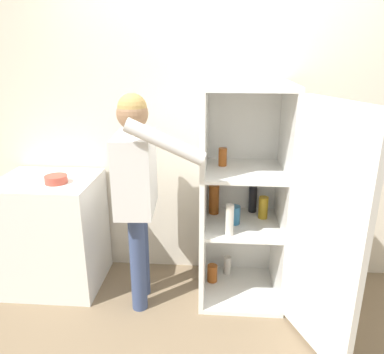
% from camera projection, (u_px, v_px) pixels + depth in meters
% --- Properties ---
extents(ground_plane, '(12.00, 12.00, 0.00)m').
position_uv_depth(ground_plane, '(213.00, 344.00, 2.49)').
color(ground_plane, '#7A664C').
extents(wall_back, '(7.00, 0.06, 2.55)m').
position_uv_depth(wall_back, '(218.00, 126.00, 3.00)').
color(wall_back, beige).
rests_on(wall_back, ground_plane).
extents(refrigerator, '(0.91, 1.21, 1.65)m').
position_uv_depth(refrigerator, '(257.00, 202.00, 2.71)').
color(refrigerator, white).
rests_on(refrigerator, ground_plane).
extents(person, '(0.64, 0.60, 1.59)m').
position_uv_depth(person, '(137.00, 179.00, 2.62)').
color(person, '#384770').
rests_on(person, ground_plane).
extents(counter, '(0.75, 0.62, 0.92)m').
position_uv_depth(counter, '(53.00, 233.00, 3.02)').
color(counter, white).
rests_on(counter, ground_plane).
extents(bowl, '(0.17, 0.17, 0.06)m').
position_uv_depth(bowl, '(56.00, 179.00, 2.78)').
color(bowl, '#B24738').
rests_on(bowl, counter).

